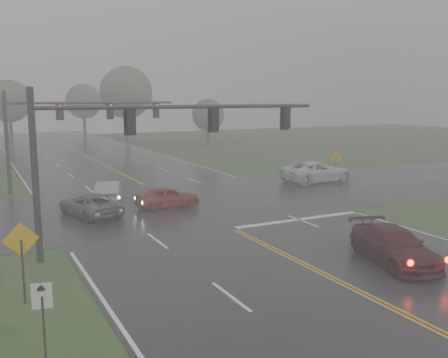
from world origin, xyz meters
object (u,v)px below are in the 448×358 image
sedan_red (168,208)px  signal_gantry_far (62,121)px  sedan_maroon (393,263)px  pickup_white (317,182)px  sedan_silver (109,202)px  car_grey (90,216)px  signal_gantry_near (135,137)px

sedan_red → signal_gantry_far: signal_gantry_far is taller
sedan_maroon → pickup_white: (10.06, 18.57, 0.00)m
sedan_silver → car_grey: 4.05m
sedan_maroon → signal_gantry_far: signal_gantry_far is taller
sedan_maroon → pickup_white: size_ratio=0.82×
pickup_white → car_grey: bearing=100.0°
sedan_silver → sedan_red: bearing=148.0°
pickup_white → signal_gantry_near: size_ratio=0.44×
pickup_white → sedan_maroon: bearing=151.3°
sedan_red → signal_gantry_far: size_ratio=0.32×
sedan_red → car_grey: size_ratio=0.84×
sedan_red → signal_gantry_far: (-4.89, 9.61, 5.38)m
sedan_maroon → signal_gantry_near: size_ratio=0.36×
sedan_red → pickup_white: size_ratio=0.65×
sedan_silver → pickup_white: bearing=-160.9°
sedan_red → signal_gantry_near: (-4.38, -7.60, 5.41)m
sedan_silver → signal_gantry_far: signal_gantry_far is taller
pickup_white → signal_gantry_near: 23.16m
pickup_white → signal_gantry_far: size_ratio=0.49×
car_grey → sedan_maroon: bearing=108.9°
sedan_red → pickup_white: (15.04, 3.79, 0.00)m
signal_gantry_near → signal_gantry_far: bearing=91.7°
pickup_white → sedan_silver: bearing=90.2°
car_grey → pickup_white: 20.40m
signal_gantry_near → sedan_silver: bearing=82.9°
sedan_red → car_grey: bearing=88.8°
sedan_maroon → sedan_silver: (-7.97, 18.42, 0.00)m
car_grey → sedan_red: bearing=163.4°
sedan_maroon → signal_gantry_far: size_ratio=0.40×
car_grey → signal_gantry_far: 10.89m
sedan_silver → signal_gantry_near: signal_gantry_near is taller
sedan_silver → pickup_white: pickup_white is taller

